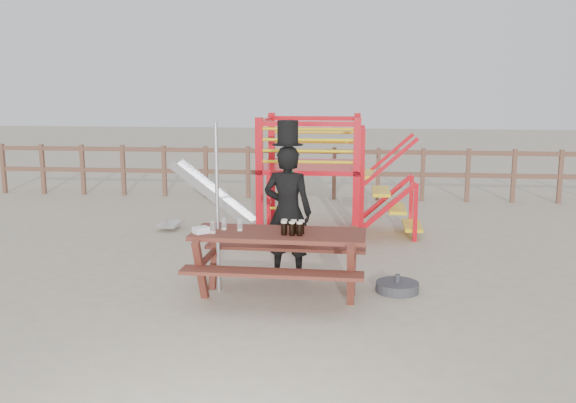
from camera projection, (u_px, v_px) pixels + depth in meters
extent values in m
plane|color=#C0B295|center=(275.00, 299.00, 8.01)|extent=(60.00, 60.00, 0.00)
cube|color=brown|center=(313.00, 151.00, 14.65)|extent=(15.00, 0.06, 0.10)
cube|color=brown|center=(312.00, 173.00, 14.74)|extent=(15.00, 0.06, 0.10)
cube|color=brown|center=(3.00, 169.00, 15.51)|extent=(0.09, 0.09, 1.20)
cube|color=brown|center=(43.00, 169.00, 15.41)|extent=(0.09, 0.09, 1.20)
cube|color=brown|center=(83.00, 170.00, 15.31)|extent=(0.09, 0.09, 1.20)
cube|color=brown|center=(123.00, 170.00, 15.20)|extent=(0.09, 0.09, 1.20)
cube|color=brown|center=(164.00, 171.00, 15.10)|extent=(0.09, 0.09, 1.20)
cube|color=brown|center=(206.00, 172.00, 15.00)|extent=(0.09, 0.09, 1.20)
cube|color=brown|center=(248.00, 172.00, 14.90)|extent=(0.09, 0.09, 1.20)
cube|color=brown|center=(291.00, 173.00, 14.79)|extent=(0.09, 0.09, 1.20)
cube|color=brown|center=(334.00, 173.00, 14.69)|extent=(0.09, 0.09, 1.20)
cube|color=brown|center=(378.00, 174.00, 14.59)|extent=(0.09, 0.09, 1.20)
cube|color=brown|center=(423.00, 175.00, 14.49)|extent=(0.09, 0.09, 1.20)
cube|color=brown|center=(468.00, 175.00, 14.38)|extent=(0.09, 0.09, 1.20)
cube|color=brown|center=(514.00, 176.00, 14.28)|extent=(0.09, 0.09, 1.20)
cube|color=brown|center=(560.00, 177.00, 14.18)|extent=(0.09, 0.09, 1.20)
cube|color=red|center=(259.00, 181.00, 10.62)|extent=(0.12, 0.12, 2.10)
cube|color=red|center=(356.00, 183.00, 10.45)|extent=(0.12, 0.12, 2.10)
cube|color=red|center=(272.00, 168.00, 12.18)|extent=(0.12, 0.12, 2.10)
cube|color=red|center=(356.00, 170.00, 12.02)|extent=(0.12, 0.12, 2.10)
cube|color=red|center=(311.00, 167.00, 11.29)|extent=(1.72, 1.72, 0.08)
cube|color=red|center=(308.00, 124.00, 10.36)|extent=(1.60, 0.08, 0.08)
cube|color=red|center=(314.00, 118.00, 11.92)|extent=(1.60, 0.08, 0.08)
cube|color=red|center=(266.00, 121.00, 11.22)|extent=(0.08, 1.60, 0.08)
cube|color=red|center=(358.00, 121.00, 11.06)|extent=(0.08, 1.60, 0.08)
cylinder|color=yellow|center=(308.00, 162.00, 10.47)|extent=(1.50, 0.05, 0.05)
cylinder|color=yellow|center=(314.00, 152.00, 12.04)|extent=(1.50, 0.05, 0.05)
cylinder|color=yellow|center=(308.00, 151.00, 10.44)|extent=(1.50, 0.05, 0.05)
cylinder|color=yellow|center=(314.00, 142.00, 12.00)|extent=(1.50, 0.05, 0.05)
cylinder|color=yellow|center=(308.00, 140.00, 10.41)|extent=(1.50, 0.05, 0.05)
cylinder|color=yellow|center=(314.00, 132.00, 11.97)|extent=(1.50, 0.05, 0.05)
cylinder|color=yellow|center=(308.00, 129.00, 10.37)|extent=(1.50, 0.05, 0.05)
cylinder|color=yellow|center=(314.00, 123.00, 11.94)|extent=(1.50, 0.05, 0.05)
cube|color=red|center=(269.00, 210.00, 10.53)|extent=(0.06, 0.06, 1.20)
cube|color=red|center=(290.00, 210.00, 10.50)|extent=(0.06, 0.06, 1.20)
cylinder|color=yellow|center=(280.00, 237.00, 10.60)|extent=(0.36, 0.04, 0.04)
cylinder|color=yellow|center=(279.00, 222.00, 10.55)|extent=(0.36, 0.04, 0.04)
cylinder|color=yellow|center=(279.00, 208.00, 10.51)|extent=(0.36, 0.04, 0.04)
cylinder|color=yellow|center=(279.00, 194.00, 10.47)|extent=(0.36, 0.04, 0.04)
cylinder|color=yellow|center=(279.00, 179.00, 10.42)|extent=(0.36, 0.04, 0.04)
cube|color=yellow|center=(365.00, 174.00, 11.21)|extent=(0.30, 0.90, 0.06)
cube|color=yellow|center=(381.00, 191.00, 11.24)|extent=(0.30, 0.90, 0.06)
cube|color=yellow|center=(396.00, 208.00, 11.27)|extent=(0.30, 0.90, 0.06)
cube|color=yellow|center=(412.00, 225.00, 11.29)|extent=(0.30, 0.90, 0.06)
cube|color=red|center=(389.00, 206.00, 10.82)|extent=(0.95, 0.08, 0.86)
cube|color=red|center=(386.00, 197.00, 11.70)|extent=(0.95, 0.08, 0.86)
cube|color=silver|center=(217.00, 197.00, 11.57)|extent=(1.53, 0.55, 1.21)
cube|color=silver|center=(214.00, 198.00, 11.30)|extent=(1.58, 0.04, 1.28)
cube|color=silver|center=(220.00, 192.00, 11.83)|extent=(1.58, 0.04, 1.28)
cube|color=silver|center=(169.00, 224.00, 11.76)|extent=(0.35, 0.55, 0.05)
cube|color=brown|center=(279.00, 234.00, 7.96)|extent=(2.17, 0.87, 0.05)
cube|color=brown|center=(271.00, 273.00, 7.44)|extent=(2.16, 0.36, 0.04)
cube|color=brown|center=(285.00, 247.00, 8.60)|extent=(2.16, 0.36, 0.04)
cube|color=brown|center=(208.00, 264.00, 8.16)|extent=(0.12, 1.29, 0.77)
cube|color=brown|center=(352.00, 270.00, 7.92)|extent=(0.12, 1.29, 0.77)
imported|color=black|center=(288.00, 212.00, 8.76)|extent=(0.73, 0.54, 1.84)
cube|color=#0E9F3D|center=(291.00, 194.00, 8.85)|extent=(0.08, 0.03, 0.43)
cylinder|color=black|center=(288.00, 145.00, 8.59)|extent=(0.42, 0.42, 0.01)
cylinder|color=black|center=(288.00, 132.00, 8.56)|extent=(0.28, 0.28, 0.32)
cube|color=white|center=(290.00, 123.00, 8.67)|extent=(0.15, 0.03, 0.04)
cylinder|color=#B2B2B7|center=(217.00, 209.00, 8.10)|extent=(0.05, 0.05, 2.18)
cylinder|color=#3A3A40|center=(397.00, 287.00, 8.27)|extent=(0.55, 0.55, 0.13)
cylinder|color=#3A3A40|center=(398.00, 278.00, 8.25)|extent=(0.06, 0.06, 0.11)
cube|color=white|center=(201.00, 230.00, 7.90)|extent=(0.23, 0.22, 0.08)
cylinder|color=black|center=(284.00, 229.00, 7.80)|extent=(0.07, 0.07, 0.15)
cylinder|color=#F8E9CB|center=(284.00, 222.00, 7.78)|extent=(0.07, 0.07, 0.02)
cylinder|color=black|center=(292.00, 229.00, 7.78)|extent=(0.07, 0.07, 0.15)
cylinder|color=#F8E9CB|center=(292.00, 222.00, 7.76)|extent=(0.07, 0.07, 0.02)
cylinder|color=black|center=(300.00, 230.00, 7.76)|extent=(0.07, 0.07, 0.15)
cylinder|color=#F8E9CB|center=(300.00, 223.00, 7.74)|extent=(0.07, 0.07, 0.02)
cylinder|color=black|center=(284.00, 227.00, 7.90)|extent=(0.07, 0.07, 0.15)
cylinder|color=#F8E9CB|center=(284.00, 220.00, 7.89)|extent=(0.07, 0.07, 0.02)
cylinder|color=black|center=(294.00, 227.00, 7.88)|extent=(0.07, 0.07, 0.15)
cylinder|color=#F8E9CB|center=(294.00, 221.00, 7.86)|extent=(0.07, 0.07, 0.02)
cylinder|color=black|center=(302.00, 228.00, 7.86)|extent=(0.07, 0.07, 0.15)
cylinder|color=#F8E9CB|center=(302.00, 221.00, 7.85)|extent=(0.07, 0.07, 0.02)
cylinder|color=silver|center=(213.00, 227.00, 7.90)|extent=(0.07, 0.07, 0.15)
cylinder|color=#F8E9CB|center=(213.00, 232.00, 7.91)|extent=(0.06, 0.06, 0.02)
cylinder|color=silver|center=(240.00, 225.00, 8.03)|extent=(0.07, 0.07, 0.15)
cylinder|color=#F8E9CB|center=(240.00, 230.00, 8.04)|extent=(0.06, 0.06, 0.02)
cylinder|color=silver|center=(224.00, 224.00, 8.08)|extent=(0.07, 0.07, 0.15)
cylinder|color=#F8E9CB|center=(224.00, 229.00, 8.09)|extent=(0.06, 0.06, 0.02)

